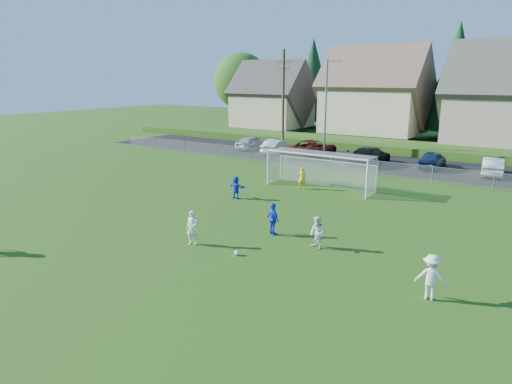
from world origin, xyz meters
TOP-DOWN VIEW (x-y plane):
  - ground at (0.00, 0.00)m, footprint 160.00×160.00m
  - asphalt_lot at (0.00, 27.50)m, footprint 60.00×60.00m
  - grass_embankment at (0.00, 35.00)m, footprint 70.00×6.00m
  - soccer_ball at (2.41, 2.90)m, footprint 0.22×0.22m
  - player_white_a at (-0.02, 2.82)m, footprint 0.65×0.49m
  - player_white_b at (4.90, 5.55)m, footprint 0.89×0.82m
  - player_white_c at (10.28, 3.39)m, footprint 1.13×0.75m
  - player_blue_a at (2.30, 6.04)m, footprint 1.00×0.76m
  - player_blue_b at (-3.19, 10.53)m, footprint 1.36×0.57m
  - goalkeeper at (-0.95, 15.09)m, footprint 0.61×0.46m
  - car_a at (-13.55, 27.59)m, footprint 2.07×4.34m
  - car_b at (-10.03, 26.79)m, footprint 1.85×4.43m
  - car_c at (-6.14, 27.01)m, footprint 3.06×6.07m
  - car_d at (-0.30, 26.37)m, footprint 2.45×5.50m
  - car_e at (4.68, 27.54)m, footprint 1.85×4.33m
  - car_f at (9.30, 27.21)m, footprint 1.94×4.37m
  - soccer_goal at (0.00, 16.05)m, footprint 7.42×1.90m
  - chainlink_fence at (0.00, 22.00)m, footprint 52.06×0.06m
  - streetlight at (-4.45, 26.00)m, footprint 1.38×0.18m
  - utility_pole at (-9.50, 27.00)m, footprint 1.60×0.26m
  - houses_row at (1.97, 42.46)m, footprint 53.90×11.45m
  - tree_row at (1.04, 48.74)m, footprint 65.98×12.36m

SIDE VIEW (x-z plane):
  - ground at x=0.00m, z-range 0.00..0.00m
  - asphalt_lot at x=0.00m, z-range 0.01..0.01m
  - soccer_ball at x=2.41m, z-range 0.00..0.22m
  - grass_embankment at x=0.00m, z-range 0.00..0.80m
  - chainlink_fence at x=0.00m, z-range 0.03..1.23m
  - car_f at x=9.30m, z-range 0.00..1.40m
  - car_b at x=-10.03m, z-range 0.00..1.42m
  - player_blue_b at x=-3.19m, z-range 0.00..1.42m
  - car_a at x=-13.55m, z-range 0.00..1.43m
  - car_e at x=4.68m, z-range 0.00..1.46m
  - player_white_b at x=4.90m, z-range 0.00..1.47m
  - goalkeeper at x=-0.95m, z-range 0.00..1.52m
  - car_d at x=-0.30m, z-range 0.00..1.57m
  - player_blue_a at x=2.30m, z-range 0.00..1.58m
  - player_white_a at x=-0.02m, z-range 0.00..1.61m
  - player_white_c at x=10.28m, z-range 0.00..1.63m
  - car_c at x=-6.14m, z-range 0.00..1.65m
  - soccer_goal at x=0.00m, z-range 0.38..2.88m
  - streetlight at x=-4.45m, z-range 0.34..9.34m
  - utility_pole at x=-9.50m, z-range 0.15..10.15m
  - tree_row at x=1.04m, z-range 0.01..13.81m
  - houses_row at x=1.97m, z-range 0.69..13.97m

